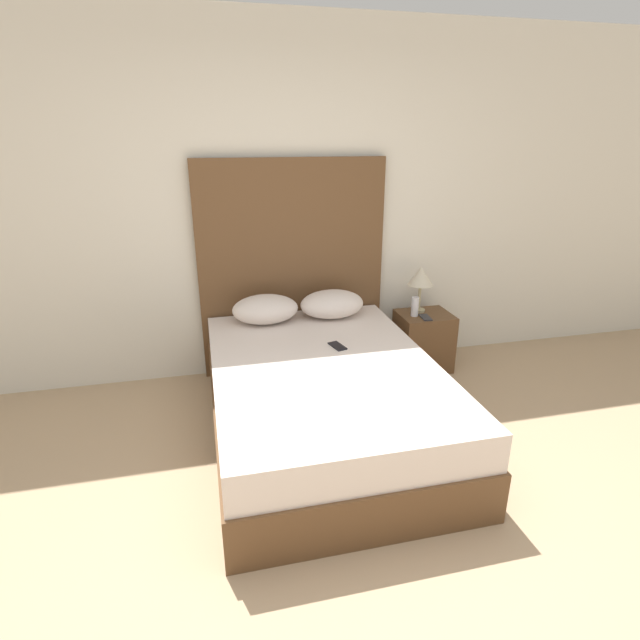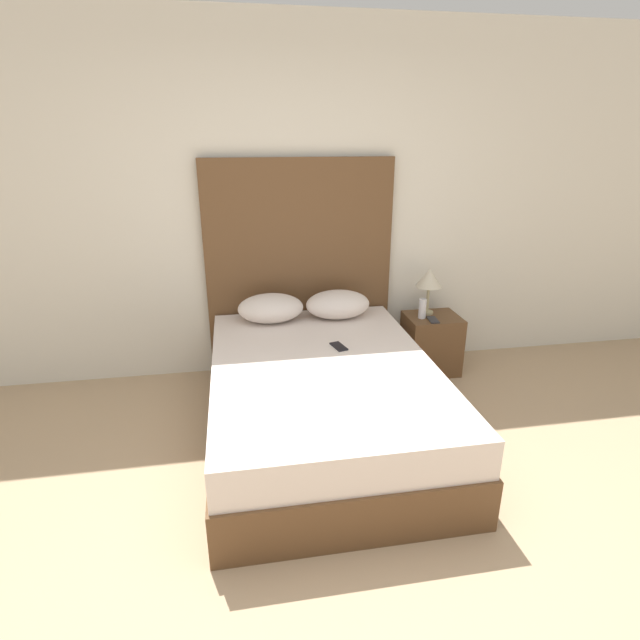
% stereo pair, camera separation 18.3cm
% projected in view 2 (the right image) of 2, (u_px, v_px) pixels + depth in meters
% --- Properties ---
extents(ground_plane, '(16.00, 16.00, 0.00)m').
position_uv_depth(ground_plane, '(353.00, 603.00, 2.13)').
color(ground_plane, tan).
extents(wall_back, '(10.00, 0.06, 2.70)m').
position_uv_depth(wall_back, '(285.00, 206.00, 3.88)').
color(wall_back, silver).
rests_on(wall_back, ground_plane).
extents(bed, '(1.41, 2.04, 0.52)m').
position_uv_depth(bed, '(323.00, 399.00, 3.25)').
color(bed, brown).
rests_on(bed, ground_plane).
extents(headboard, '(1.48, 0.05, 1.72)m').
position_uv_depth(headboard, '(300.00, 269.00, 4.00)').
color(headboard, brown).
rests_on(headboard, ground_plane).
extents(pillow_left, '(0.50, 0.35, 0.22)m').
position_uv_depth(pillow_left, '(271.00, 308.00, 3.81)').
color(pillow_left, silver).
rests_on(pillow_left, bed).
extents(pillow_right, '(0.50, 0.35, 0.22)m').
position_uv_depth(pillow_right, '(338.00, 304.00, 3.89)').
color(pillow_right, silver).
rests_on(pillow_right, bed).
extents(phone_on_bed, '(0.11, 0.16, 0.01)m').
position_uv_depth(phone_on_bed, '(339.00, 346.00, 3.38)').
color(phone_on_bed, black).
rests_on(phone_on_bed, bed).
extents(nightstand, '(0.43, 0.36, 0.49)m').
position_uv_depth(nightstand, '(431.00, 344.00, 4.14)').
color(nightstand, brown).
rests_on(nightstand, ground_plane).
extents(table_lamp, '(0.21, 0.21, 0.38)m').
position_uv_depth(table_lamp, '(429.00, 279.00, 4.02)').
color(table_lamp, tan).
rests_on(table_lamp, nightstand).
extents(phone_on_nightstand, '(0.09, 0.16, 0.01)m').
position_uv_depth(phone_on_nightstand, '(433.00, 320.00, 3.97)').
color(phone_on_nightstand, '#232328').
rests_on(phone_on_nightstand, nightstand).
extents(toiletry_bottle, '(0.06, 0.06, 0.16)m').
position_uv_depth(toiletry_bottle, '(422.00, 309.00, 3.99)').
color(toiletry_bottle, silver).
rests_on(toiletry_bottle, nightstand).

